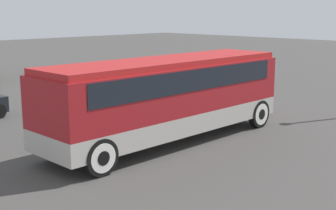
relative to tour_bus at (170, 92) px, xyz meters
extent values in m
plane|color=#423F3D|center=(-0.10, 0.00, -1.84)|extent=(120.00, 120.00, 0.00)
cube|color=#B7B2A8|center=(-0.10, 0.00, -1.01)|extent=(10.06, 2.54, 0.70)
cube|color=maroon|center=(-0.10, 0.00, 0.16)|extent=(10.06, 2.54, 1.64)
cube|color=black|center=(-0.10, 0.00, 0.56)|extent=(8.86, 2.58, 0.74)
cube|color=#B21E1E|center=(-0.10, 0.00, 1.09)|extent=(9.86, 2.33, 0.22)
cube|color=maroon|center=(4.79, 0.00, -0.08)|extent=(0.36, 2.44, 1.87)
cylinder|color=black|center=(4.03, -1.16, -1.28)|extent=(1.13, 0.28, 1.13)
cylinder|color=silver|center=(4.03, -1.16, -1.28)|extent=(0.88, 0.30, 0.88)
cylinder|color=black|center=(4.03, -1.16, -1.28)|extent=(0.43, 0.32, 0.43)
cylinder|color=black|center=(4.03, 1.16, -1.28)|extent=(1.13, 0.28, 1.13)
cylinder|color=silver|center=(4.03, 1.16, -1.28)|extent=(0.88, 0.30, 0.88)
cylinder|color=black|center=(4.03, 1.16, -1.28)|extent=(0.43, 0.32, 0.43)
cylinder|color=black|center=(-4.05, -1.16, -1.28)|extent=(1.13, 0.28, 1.13)
cylinder|color=silver|center=(-4.05, -1.16, -1.28)|extent=(0.88, 0.30, 0.88)
cylinder|color=black|center=(-4.05, -1.16, -1.28)|extent=(0.43, 0.32, 0.43)
cylinder|color=black|center=(-4.05, 1.16, -1.28)|extent=(1.13, 0.28, 1.13)
cylinder|color=silver|center=(-4.05, 1.16, -1.28)|extent=(0.88, 0.30, 0.88)
cylinder|color=black|center=(-4.05, 1.16, -1.28)|extent=(0.43, 0.32, 0.43)
cube|color=navy|center=(5.16, 6.23, -1.28)|extent=(4.04, 1.82, 0.63)
cube|color=black|center=(5.00, 6.23, -0.74)|extent=(2.10, 1.64, 0.46)
cylinder|color=black|center=(6.72, 5.41, -1.51)|extent=(0.66, 0.22, 0.66)
cylinder|color=black|center=(6.72, 5.41, -1.51)|extent=(0.25, 0.26, 0.25)
cylinder|color=black|center=(6.72, 7.05, -1.51)|extent=(0.66, 0.22, 0.66)
cylinder|color=black|center=(6.72, 7.05, -1.51)|extent=(0.25, 0.26, 0.25)
cylinder|color=black|center=(3.60, 5.41, -1.51)|extent=(0.66, 0.22, 0.66)
cylinder|color=black|center=(3.60, 5.41, -1.51)|extent=(0.25, 0.26, 0.25)
cylinder|color=black|center=(3.60, 7.05, -1.51)|extent=(0.66, 0.22, 0.66)
cylinder|color=black|center=(3.60, 7.05, -1.51)|extent=(0.25, 0.26, 0.25)
camera|label=1|loc=(-11.89, -11.60, 2.89)|focal=50.00mm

